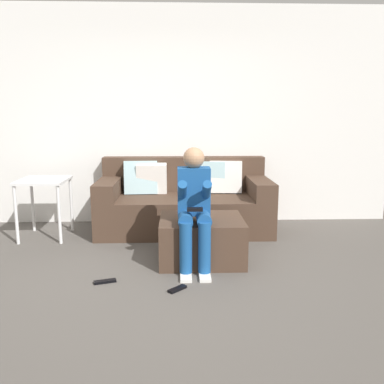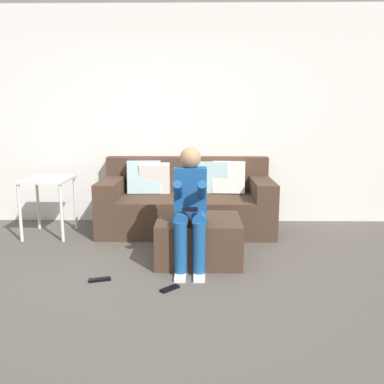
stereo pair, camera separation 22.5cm
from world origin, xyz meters
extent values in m
plane|color=#544F49|center=(0.00, 0.00, 0.00)|extent=(7.61, 7.61, 0.00)
cube|color=white|center=(0.00, 2.27, 1.38)|extent=(5.86, 0.10, 2.77)
cube|color=#473326|center=(0.19, 1.74, 0.22)|extent=(2.07, 0.96, 0.44)
cube|color=#473326|center=(0.19, 2.12, 0.66)|extent=(2.07, 0.20, 0.44)
cube|color=#473326|center=(-0.73, 1.74, 0.54)|extent=(0.25, 0.96, 0.21)
cube|color=#473326|center=(1.10, 1.74, 0.54)|extent=(0.25, 0.96, 0.21)
cube|color=silver|center=(-0.36, 1.93, 0.64)|extent=(0.42, 0.21, 0.42)
cube|color=white|center=(-0.22, 1.93, 0.62)|extent=(0.38, 0.20, 0.39)
cube|color=white|center=(0.71, 1.94, 0.64)|extent=(0.42, 0.22, 0.42)
cube|color=silver|center=(0.50, 1.95, 0.63)|extent=(0.41, 0.18, 0.40)
cube|color=#473326|center=(0.33, 0.69, 0.21)|extent=(0.81, 0.69, 0.42)
cube|color=#194C8C|center=(0.25, 0.60, 0.71)|extent=(0.30, 0.20, 0.44)
sphere|color=tan|center=(0.25, 0.60, 1.02)|extent=(0.20, 0.20, 0.20)
cylinder|color=#194C8C|center=(0.17, 0.45, 0.49)|extent=(0.13, 0.31, 0.13)
cylinder|color=#194C8C|center=(0.17, 0.29, 0.26)|extent=(0.11, 0.11, 0.46)
cube|color=white|center=(0.17, 0.23, 0.01)|extent=(0.10, 0.22, 0.03)
cylinder|color=#194C8C|center=(0.15, 0.48, 0.72)|extent=(0.08, 0.34, 0.27)
cylinder|color=#194C8C|center=(0.34, 0.45, 0.49)|extent=(0.13, 0.31, 0.13)
cylinder|color=#194C8C|center=(0.34, 0.29, 0.26)|extent=(0.11, 0.11, 0.46)
cube|color=white|center=(0.34, 0.23, 0.01)|extent=(0.10, 0.22, 0.03)
cylinder|color=#194C8C|center=(0.36, 0.48, 0.72)|extent=(0.08, 0.34, 0.27)
cube|color=black|center=(0.25, 0.37, 0.59)|extent=(0.14, 0.06, 0.03)
cube|color=white|center=(-1.44, 1.53, 0.67)|extent=(0.53, 0.59, 0.03)
cylinder|color=white|center=(-1.67, 1.27, 0.33)|extent=(0.04, 0.04, 0.66)
cylinder|color=white|center=(-1.20, 1.27, 0.33)|extent=(0.04, 0.04, 0.66)
cylinder|color=white|center=(-1.67, 1.80, 0.33)|extent=(0.04, 0.04, 0.66)
cylinder|color=white|center=(-1.20, 1.80, 0.33)|extent=(0.04, 0.04, 0.66)
cube|color=black|center=(0.09, -0.02, 0.01)|extent=(0.16, 0.16, 0.02)
cube|color=black|center=(-0.52, 0.16, 0.01)|extent=(0.20, 0.11, 0.02)
camera|label=1|loc=(0.10, -3.18, 1.42)|focal=38.56mm
camera|label=2|loc=(0.33, -3.19, 1.42)|focal=38.56mm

